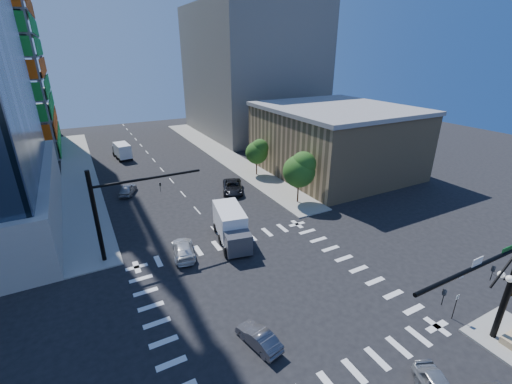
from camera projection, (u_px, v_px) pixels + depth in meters
ground at (269, 293)px, 28.40m from camera, size 160.00×160.00×0.00m
road_markings at (269, 293)px, 28.39m from camera, size 20.00×20.00×0.01m
sidewalk_ne at (221, 153)px, 66.37m from camera, size 5.00×60.00×0.15m
sidewalk_nw at (79, 174)px, 55.49m from camera, size 5.00×60.00×0.15m
commercial_building at (335, 139)px, 55.14m from camera, size 20.50×22.50×10.60m
bg_building_ne at (251, 72)px, 79.53m from camera, size 24.00×30.00×28.00m
signal_mast_se at (505, 283)px, 21.72m from camera, size 10.51×2.48×9.00m
signal_mast_nw at (112, 206)px, 31.29m from camera, size 10.20×0.40×9.00m
tree_south at (300, 169)px, 43.40m from camera, size 4.16×4.16×6.82m
tree_north at (258, 151)px, 53.57m from camera, size 3.54×3.52×5.78m
no_parking_sign at (456, 304)px, 25.19m from camera, size 0.30×0.06×2.20m
car_nb_far at (233, 187)px, 48.28m from camera, size 4.60×6.30×1.59m
car_sb_near at (183, 249)px, 33.37m from camera, size 2.84×5.12×1.40m
car_sb_mid at (128, 189)px, 47.67m from camera, size 3.24×4.58×1.45m
car_sb_cross at (259, 338)px, 23.23m from camera, size 2.09×3.91×1.22m
box_truck_near at (232, 230)px, 35.31m from camera, size 3.99×6.98×3.44m
box_truck_far at (122, 151)px, 63.33m from camera, size 2.89×5.74×2.90m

